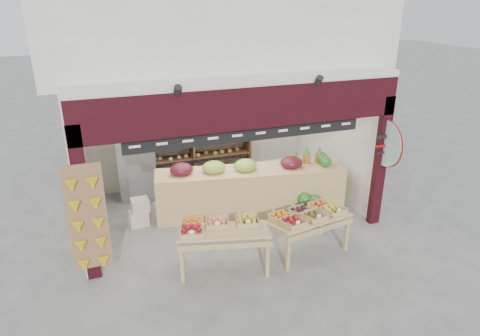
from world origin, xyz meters
name	(u,v)px	position (x,y,z in m)	size (l,w,h in m)	color
ground	(231,220)	(0.00, 0.00, 0.00)	(60.00, 60.00, 0.00)	#60605C
shop_structure	(205,18)	(0.00, 1.61, 3.92)	(6.36, 5.12, 5.40)	beige
banana_board	(88,221)	(-2.73, -1.17, 1.12)	(0.60, 0.15, 1.80)	olive
gift_sign	(386,143)	(2.75, -1.15, 1.75)	(0.04, 0.93, 0.92)	#A5D0B7
back_shelving	(192,142)	(-0.31, 1.96, 1.15)	(2.87, 0.47, 1.79)	brown
refrigerator	(138,156)	(-1.60, 1.81, 1.00)	(0.77, 0.77, 1.99)	#B5B7BC
cardboard_stack	(151,213)	(-1.58, 0.49, 0.22)	(0.94, 0.68, 0.59)	beige
mid_counter	(249,189)	(0.50, 0.22, 0.54)	(4.03, 1.45, 1.22)	tan
display_table_left	(217,228)	(-0.72, -1.44, 0.74)	(1.67, 1.18, 0.98)	tan
display_table_right	(308,216)	(0.93, -1.54, 0.72)	(1.53, 1.02, 0.93)	tan
watermelon_pile	(313,211)	(1.61, -0.58, 0.22)	(0.73, 0.75, 0.57)	#1D511B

